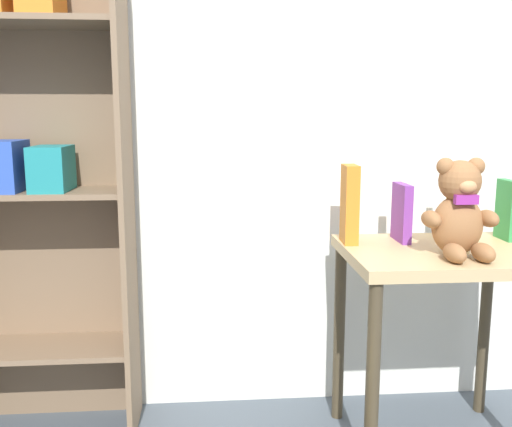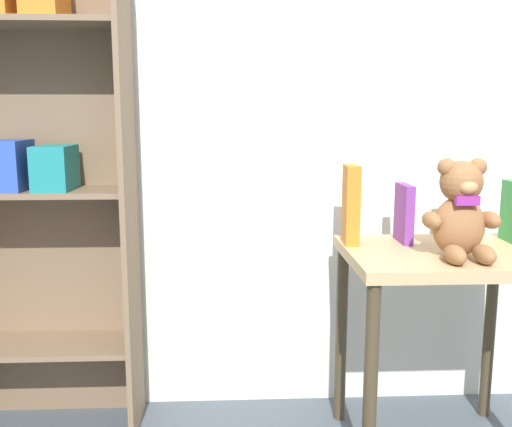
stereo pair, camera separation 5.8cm
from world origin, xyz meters
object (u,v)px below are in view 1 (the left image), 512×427
at_px(book_standing_orange, 350,204).
at_px(teddy_bear, 459,212).
at_px(bookshelf_side, 33,166).
at_px(book_standing_green, 507,210).
at_px(book_standing_purple, 402,213).
at_px(book_standing_yellow, 457,204).
at_px(display_table, 439,284).

bearing_deg(book_standing_orange, teddy_bear, -32.17).
height_order(bookshelf_side, book_standing_orange, bookshelf_side).
distance_m(bookshelf_side, book_standing_green, 1.58).
bearing_deg(book_standing_orange, book_standing_purple, 6.94).
distance_m(book_standing_orange, book_standing_green, 0.54).
relative_size(book_standing_orange, book_standing_purple, 1.34).
bearing_deg(book_standing_green, bookshelf_side, 175.37).
relative_size(book_standing_orange, book_standing_yellow, 1.03).
xyz_separation_m(display_table, book_standing_purple, (-0.09, 0.12, 0.21)).
relative_size(book_standing_purple, book_standing_yellow, 0.77).
bearing_deg(teddy_bear, book_standing_purple, 115.95).
bearing_deg(book_standing_yellow, book_standing_purple, 172.88).
distance_m(bookshelf_side, book_standing_yellow, 1.40).
relative_size(display_table, book_standing_green, 3.36).
distance_m(teddy_bear, book_standing_yellow, 0.21).
distance_m(bookshelf_side, book_standing_purple, 1.22).
bearing_deg(book_standing_green, book_standing_yellow, -176.07).
bearing_deg(book_standing_purple, book_standing_orange, -175.30).
xyz_separation_m(display_table, book_standing_yellow, (0.09, 0.11, 0.24)).
relative_size(teddy_bear, book_standing_orange, 1.14).
relative_size(book_standing_yellow, book_standing_green, 1.23).
relative_size(bookshelf_side, book_standing_green, 8.34).
xyz_separation_m(book_standing_purple, book_standing_yellow, (0.18, -0.02, 0.03)).
bearing_deg(teddy_bear, book_standing_orange, 145.11).
height_order(bookshelf_side, display_table, bookshelf_side).
xyz_separation_m(book_standing_yellow, book_standing_green, (0.18, 0.01, -0.02)).
height_order(teddy_bear, book_standing_yellow, teddy_bear).
relative_size(bookshelf_side, book_standing_orange, 6.56).
relative_size(book_standing_orange, book_standing_green, 1.27).
distance_m(bookshelf_side, book_standing_orange, 1.05).
bearing_deg(bookshelf_side, book_standing_green, -4.67).
distance_m(book_standing_orange, book_standing_purple, 0.18).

